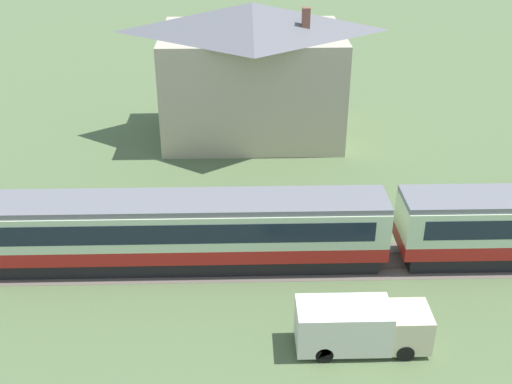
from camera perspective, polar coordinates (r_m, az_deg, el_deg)
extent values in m
cylinder|color=black|center=(36.47, 18.12, -5.78)|extent=(0.90, 0.18, 0.90)
cylinder|color=black|center=(37.60, 17.47, -4.57)|extent=(0.90, 0.18, 0.90)
cube|color=#AD1E19|center=(34.67, -5.89, -4.58)|extent=(20.88, 2.97, 0.80)
cube|color=beige|center=(33.93, -6.00, -2.60)|extent=(20.88, 2.97, 1.99)
cube|color=#192330|center=(33.88, -6.01, -2.45)|extent=(19.21, 3.01, 1.12)
cube|color=slate|center=(33.37, -6.10, -0.91)|extent=(20.88, 2.79, 0.30)
cube|color=black|center=(35.12, -5.82, -5.74)|extent=(20.05, 2.55, 0.88)
cylinder|color=black|center=(34.67, 5.60, -6.25)|extent=(0.90, 0.18, 0.90)
cylinder|color=black|center=(35.86, 5.34, -4.95)|extent=(0.90, 0.18, 0.90)
cylinder|color=black|center=(35.76, -17.04, -6.33)|extent=(0.90, 0.18, 0.90)
cylinder|color=black|center=(36.91, -16.52, -5.08)|extent=(0.90, 0.18, 0.90)
cube|color=#665B51|center=(35.68, 7.49, -6.13)|extent=(159.24, 3.60, 0.01)
cube|color=#4C4238|center=(35.09, 7.66, -6.77)|extent=(159.24, 0.12, 0.04)
cube|color=#4C4238|center=(36.26, 7.33, -5.47)|extent=(159.24, 0.12, 0.04)
cube|color=#BCB293|center=(49.84, -0.34, 9.57)|extent=(13.42, 9.36, 8.17)
pyramid|color=slate|center=(48.45, -0.36, 15.32)|extent=(14.49, 10.11, 2.06)
cube|color=brown|center=(46.83, 4.46, 14.92)|extent=(0.56, 0.56, 1.86)
cube|color=beige|center=(30.10, 13.42, -11.57)|extent=(1.79, 1.97, 1.76)
cube|color=#192330|center=(30.12, 15.19, -10.94)|extent=(0.03, 1.64, 0.78)
cube|color=silver|center=(29.41, 7.72, -11.66)|extent=(4.17, 2.05, 2.05)
cylinder|color=black|center=(29.82, 13.11, -13.74)|extent=(0.80, 0.26, 0.80)
cylinder|color=black|center=(31.13, 12.35, -11.56)|extent=(0.80, 0.26, 0.80)
cylinder|color=black|center=(29.18, 6.08, -14.14)|extent=(0.80, 0.26, 0.80)
cylinder|color=black|center=(30.51, 5.67, -11.88)|extent=(0.80, 0.26, 0.80)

